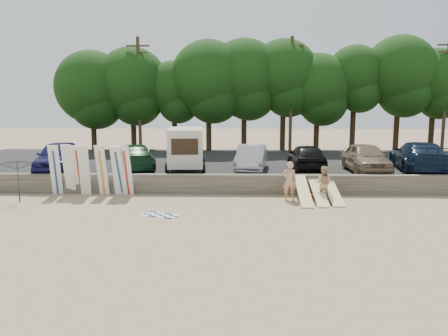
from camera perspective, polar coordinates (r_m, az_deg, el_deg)
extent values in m
plane|color=tan|center=(19.51, 8.43, -5.19)|extent=(120.00, 120.00, 0.00)
cube|color=#6B6356|center=(22.32, 7.54, -2.13)|extent=(44.00, 0.50, 1.00)
cube|color=#282828|center=(29.72, 6.03, 0.25)|extent=(44.00, 14.50, 0.70)
cylinder|color=#382616|center=(38.09, -16.65, 4.92)|extent=(0.44, 0.44, 3.50)
sphere|color=#1E4A15|center=(38.05, -16.87, 10.06)|extent=(6.02, 6.02, 6.02)
cylinder|color=#382616|center=(37.46, -11.73, 5.21)|extent=(0.44, 0.44, 3.73)
sphere|color=#1E4A15|center=(37.44, -11.90, 10.79)|extent=(5.94, 5.94, 5.94)
cylinder|color=#382616|center=(36.84, -6.46, 5.06)|extent=(0.44, 0.44, 3.44)
sphere|color=#1E4A15|center=(36.79, -6.55, 10.29)|extent=(4.55, 4.55, 4.55)
cylinder|color=#382616|center=(36.03, -2.01, 5.46)|extent=(0.44, 0.44, 3.98)
sphere|color=#1E4A15|center=(36.04, -2.04, 11.64)|extent=(6.16, 6.16, 6.16)
cylinder|color=#382616|center=(36.47, 2.63, 5.61)|extent=(0.44, 0.44, 4.13)
sphere|color=#1E4A15|center=(36.49, 2.67, 11.95)|extent=(6.03, 6.03, 6.03)
cylinder|color=#382616|center=(36.67, 7.68, 5.65)|extent=(0.44, 0.44, 4.24)
sphere|color=#1E4A15|center=(36.71, 7.81, 12.12)|extent=(5.61, 5.61, 5.61)
cylinder|color=#382616|center=(37.09, 11.98, 5.03)|extent=(0.44, 0.44, 3.54)
sphere|color=#1E4A15|center=(37.06, 12.15, 10.38)|extent=(5.38, 5.38, 5.38)
cylinder|color=#382616|center=(37.73, 16.46, 5.45)|extent=(0.44, 0.44, 4.23)
sphere|color=#1E4A15|center=(37.76, 16.73, 11.72)|extent=(4.62, 4.62, 4.62)
cylinder|color=#382616|center=(38.80, 21.61, 5.34)|extent=(0.44, 0.44, 4.32)
sphere|color=#1E4A15|center=(38.85, 21.95, 11.56)|extent=(5.89, 5.89, 5.89)
cylinder|color=#382616|center=(39.89, 25.48, 4.89)|extent=(0.44, 0.44, 3.91)
sphere|color=#1E4A15|center=(39.88, 25.83, 10.37)|extent=(5.01, 5.01, 5.01)
cylinder|color=#473321|center=(35.65, -11.03, 9.32)|extent=(0.26, 0.26, 9.00)
cube|color=#473321|center=(35.92, -11.20, 15.39)|extent=(1.80, 0.12, 0.12)
cube|color=#473321|center=(35.86, -11.18, 14.59)|extent=(1.50, 0.10, 0.10)
cylinder|color=#473321|center=(35.10, 8.75, 9.39)|extent=(0.26, 0.26, 9.00)
cube|color=#473321|center=(35.37, 8.89, 15.56)|extent=(1.80, 0.12, 0.12)
cube|color=#473321|center=(35.31, 8.87, 14.75)|extent=(1.50, 0.10, 0.10)
cylinder|color=#473321|center=(38.48, 26.98, 8.49)|extent=(0.26, 0.26, 9.00)
cube|color=beige|center=(25.30, -5.02, 2.79)|extent=(2.24, 3.98, 2.11)
cube|color=black|center=(23.36, -5.15, 2.79)|extent=(1.43, 0.16, 0.86)
cylinder|color=black|center=(24.24, -7.44, -0.05)|extent=(0.25, 0.65, 0.63)
cylinder|color=black|center=(24.19, -2.69, -0.01)|extent=(0.25, 0.65, 0.63)
cylinder|color=black|center=(26.70, -7.08, 0.74)|extent=(0.25, 0.65, 0.63)
cylinder|color=black|center=(26.65, -2.76, 0.78)|extent=(0.25, 0.65, 0.63)
imported|color=#16174E|center=(26.39, -20.76, 1.38)|extent=(2.92, 5.41, 1.75)
imported|color=#12331B|center=(26.01, -11.71, 1.42)|extent=(3.65, 5.66, 1.52)
imported|color=#9C9BA0|center=(25.37, 3.59, 1.34)|extent=(2.10, 4.63, 1.47)
imported|color=black|center=(25.59, 10.74, 1.39)|extent=(1.95, 4.66, 1.58)
imported|color=#7E6B50|center=(25.78, 18.03, 1.26)|extent=(2.03, 4.89, 1.66)
imported|color=#0E1B32|center=(27.48, 24.07, 1.41)|extent=(3.26, 6.15, 1.70)
cube|color=white|center=(23.32, -21.16, -0.25)|extent=(0.59, 0.72, 2.54)
cube|color=white|center=(23.22, -19.62, -0.18)|extent=(0.52, 0.54, 2.57)
cube|color=white|center=(23.04, -18.43, -0.23)|extent=(0.52, 0.72, 2.53)
cube|color=white|center=(22.70, -17.77, -0.31)|extent=(0.60, 0.73, 2.54)
cube|color=white|center=(22.51, -15.66, -0.28)|extent=(0.54, 0.66, 2.55)
cube|color=white|center=(22.27, -13.75, -0.32)|extent=(0.54, 0.72, 2.54)
cube|color=white|center=(22.22, -13.56, -0.39)|extent=(0.63, 0.92, 2.49)
cube|color=white|center=(22.13, -12.63, -0.33)|extent=(0.58, 0.72, 2.54)
cube|color=#E9E293|center=(20.77, 10.32, -2.94)|extent=(0.56, 2.86, 1.03)
cube|color=#E9E293|center=(21.06, 12.22, -3.06)|extent=(0.56, 2.91, 0.88)
cube|color=#E9E293|center=(21.33, 13.99, -3.04)|extent=(0.56, 2.92, 0.83)
imported|color=tan|center=(20.92, 8.55, -1.67)|extent=(0.70, 0.49, 1.86)
imported|color=tan|center=(21.06, 12.85, -1.99)|extent=(0.99, 0.90, 1.67)
cube|color=#278F40|center=(21.93, 10.24, -3.29)|extent=(0.44, 0.39, 0.32)
cube|color=#D95719|center=(21.69, 11.53, -3.59)|extent=(0.34, 0.30, 0.22)
plane|color=white|center=(18.28, -8.32, -6.10)|extent=(1.99, 1.99, 0.00)
imported|color=black|center=(22.40, -25.41, -1.51)|extent=(2.82, 2.79, 2.03)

